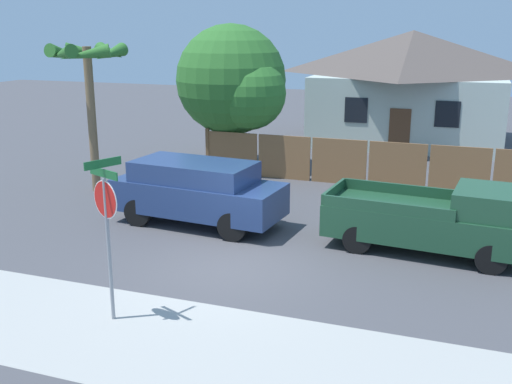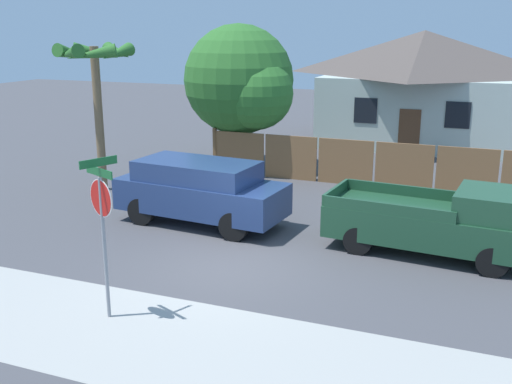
{
  "view_description": "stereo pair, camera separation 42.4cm",
  "coord_description": "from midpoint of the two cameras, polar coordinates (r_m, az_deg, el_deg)",
  "views": [
    {
      "loc": [
        4.93,
        -12.0,
        5.36
      ],
      "look_at": [
        0.36,
        0.83,
        1.6
      ],
      "focal_mm": 42.0,
      "sensor_mm": 36.0,
      "label": 1
    },
    {
      "loc": [
        5.33,
        -11.85,
        5.36
      ],
      "look_at": [
        0.36,
        0.83,
        1.6
      ],
      "focal_mm": 42.0,
      "sensor_mm": 36.0,
      "label": 2
    }
  ],
  "objects": [
    {
      "name": "stop_sign",
      "position": [
        11.23,
        -15.11,
        -2.04
      ],
      "size": [
        0.78,
        0.7,
        3.11
      ],
      "rotation": [
        0.0,
        0.0,
        -0.41
      ],
      "color": "gray",
      "rests_on": "ground"
    },
    {
      "name": "oak_tree",
      "position": [
        23.06,
        -2.56,
        10.35
      ],
      "size": [
        4.39,
        4.19,
        5.51
      ],
      "color": "brown",
      "rests_on": "ground"
    },
    {
      "name": "red_suv",
      "position": [
        16.7,
        -6.33,
        0.15
      ],
      "size": [
        4.89,
        2.27,
        1.79
      ],
      "rotation": [
        0.0,
        0.0,
        -0.09
      ],
      "color": "navy",
      "rests_on": "ground"
    },
    {
      "name": "ground_plane",
      "position": [
        14.04,
        -3.42,
        -7.03
      ],
      "size": [
        80.0,
        80.0,
        0.0
      ],
      "primitive_type": "plane",
      "color": "#47474C"
    },
    {
      "name": "house",
      "position": [
        29.88,
        14.09,
        9.89
      ],
      "size": [
        9.2,
        7.58,
        5.22
      ],
      "color": "#B2C1B7",
      "rests_on": "ground"
    },
    {
      "name": "orange_pickup",
      "position": [
        15.15,
        16.18,
        -2.54
      ],
      "size": [
        5.11,
        2.36,
        1.73
      ],
      "rotation": [
        0.0,
        0.0,
        -0.09
      ],
      "color": "#1E472D",
      "rests_on": "ground"
    },
    {
      "name": "wooden_fence",
      "position": [
        21.06,
        10.02,
        2.69
      ],
      "size": [
        12.23,
        0.12,
        1.7
      ],
      "color": "brown",
      "rests_on": "ground"
    },
    {
      "name": "sidewalk_strip",
      "position": [
        11.15,
        -10.84,
        -13.58
      ],
      "size": [
        36.0,
        3.2,
        0.01
      ],
      "color": "#A3A39E",
      "rests_on": "ground"
    },
    {
      "name": "palm_tree",
      "position": [
        20.41,
        -16.3,
        11.48
      ],
      "size": [
        2.42,
        2.62,
        4.88
      ],
      "color": "brown",
      "rests_on": "ground"
    }
  ]
}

